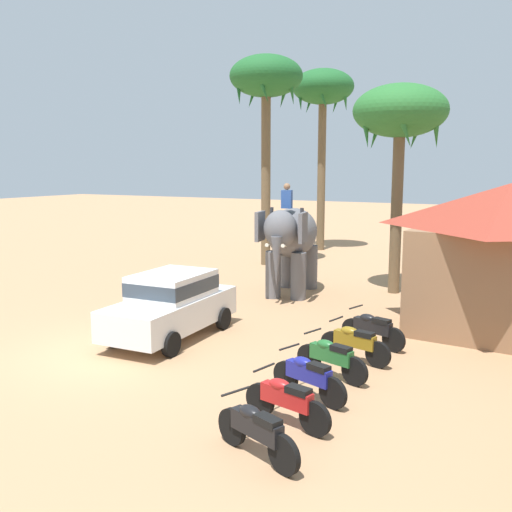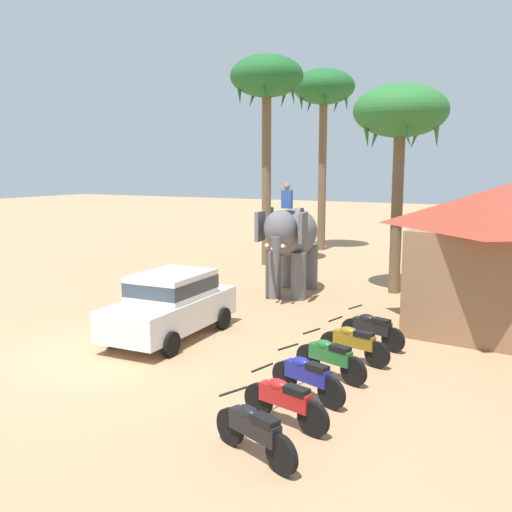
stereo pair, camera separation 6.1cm
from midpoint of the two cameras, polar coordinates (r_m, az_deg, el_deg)
name	(u,v)px [view 2 (the right image)]	position (r m, az deg, el deg)	size (l,w,h in m)	color
ground_plane	(111,351)	(14.40, -14.24, -9.21)	(120.00, 120.00, 0.00)	tan
car_sedan_foreground	(171,302)	(14.99, -8.38, -4.62)	(2.00, 4.16, 1.70)	white
elephant_with_mahout	(291,238)	(19.67, 3.62, 1.82)	(2.15, 3.99, 3.88)	slate
motorcycle_nearest_camera	(254,430)	(9.03, 0.03, -17.00)	(1.71, 0.82, 0.94)	black
motorcycle_second_in_row	(285,400)	(10.06, 3.07, -14.19)	(1.77, 0.65, 0.94)	black
motorcycle_mid_row	(307,376)	(11.14, 5.29, -11.87)	(1.73, 0.78, 0.94)	black
motorcycle_fourth_in_row	(330,357)	(12.23, 7.57, -9.99)	(1.75, 0.73, 0.94)	black
motorcycle_far_in_row	(354,342)	(13.29, 9.90, -8.51)	(1.78, 0.64, 0.94)	black
motorcycle_end_of_row	(372,328)	(14.46, 11.65, -7.12)	(1.75, 0.73, 0.94)	black
palm_tree_behind_elephant	(267,83)	(25.92, 1.15, 16.89)	(3.20, 3.20, 9.23)	brown
palm_tree_near_hut	(400,116)	(20.43, 14.34, 13.42)	(3.20, 3.20, 7.19)	brown
palm_tree_left_of_road	(324,93)	(30.79, 6.85, 15.88)	(3.20, 3.20, 9.41)	brown
roadside_hut	(506,255)	(16.30, 23.88, 0.08)	(5.33, 4.59, 4.00)	#8C6647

